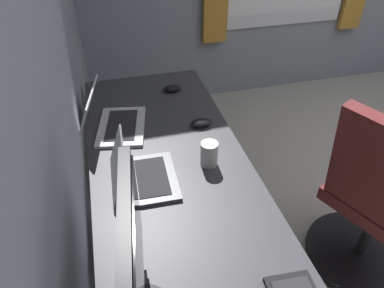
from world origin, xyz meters
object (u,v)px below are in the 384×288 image
drawer_pedestal (184,285)px  laptop_leftmost (108,120)px  mouse_spare (201,123)px  monitor_primary (134,270)px  coffee_mug (209,153)px  office_chair (375,207)px  laptop_left (139,173)px  mouse_main (172,88)px

drawer_pedestal → laptop_leftmost: laptop_leftmost is taller
laptop_leftmost → mouse_spare: laptop_leftmost is taller
monitor_primary → coffee_mug: 0.71m
monitor_primary → office_chair: 1.30m
laptop_left → coffee_mug: size_ratio=2.60×
laptop_leftmost → drawer_pedestal: bearing=-163.1°
monitor_primary → mouse_main: monitor_primary is taller
monitor_primary → mouse_spare: 0.97m
drawer_pedestal → mouse_spare: 0.73m
monitor_primary → laptop_leftmost: monitor_primary is taller
laptop_leftmost → coffee_mug: laptop_leftmost is taller
mouse_spare → drawer_pedestal: bearing=157.7°
laptop_left → monitor_primary: bearing=172.5°
laptop_leftmost → office_chair: office_chair is taller
drawer_pedestal → laptop_left: (0.25, 0.11, 0.43)m
laptop_leftmost → coffee_mug: 0.53m
mouse_spare → coffee_mug: (-0.27, 0.05, 0.04)m
monitor_primary → laptop_left: (0.54, -0.07, -0.19)m
drawer_pedestal → laptop_left: laptop_left is taller
laptop_left → mouse_main: size_ratio=2.81×
laptop_leftmost → mouse_spare: (-0.09, -0.43, -0.03)m
monitor_primary → laptop_left: size_ratio=1.68×
mouse_main → monitor_primary: bearing=163.9°
drawer_pedestal → office_chair: size_ratio=0.72×
monitor_primary → mouse_main: (1.22, -0.35, -0.22)m
drawer_pedestal → laptop_left: 0.51m
laptop_leftmost → mouse_spare: 0.44m
drawer_pedestal → mouse_spare: size_ratio=6.68×
monitor_primary → office_chair: (0.38, -1.13, -0.51)m
office_chair → drawer_pedestal: bearing=95.5°
monitor_primary → mouse_main: 1.29m
monitor_primary → drawer_pedestal: bearing=-32.2°
drawer_pedestal → laptop_left: bearing=24.0°
laptop_leftmost → laptop_left: size_ratio=1.28×
drawer_pedestal → mouse_main: size_ratio=6.68×
mouse_main → coffee_mug: (-0.64, -0.02, 0.04)m
drawer_pedestal → mouse_spare: (0.56, -0.23, 0.40)m
monitor_primary → coffee_mug: bearing=-32.3°
mouse_main → office_chair: office_chair is taller
laptop_left → coffee_mug: (0.04, -0.30, 0.01)m
drawer_pedestal → laptop_leftmost: size_ratio=1.87×
laptop_left → mouse_main: laptop_left is taller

